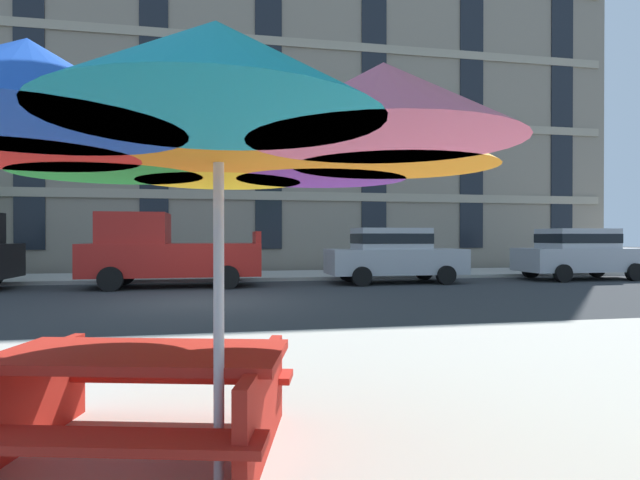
# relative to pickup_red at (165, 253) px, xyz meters

# --- Properties ---
(ground_plane) EXTENTS (120.00, 120.00, 0.00)m
(ground_plane) POSITION_rel_pickup_red_xyz_m (1.27, -3.70, -1.03)
(ground_plane) COLOR #2D3033
(sidewalk_far) EXTENTS (56.00, 3.60, 0.12)m
(sidewalk_far) POSITION_rel_pickup_red_xyz_m (1.27, 3.10, -0.97)
(sidewalk_far) COLOR #B2ADA3
(sidewalk_far) RESTS_ON ground
(apartment_building) EXTENTS (36.30, 12.08, 19.20)m
(apartment_building) POSITION_rel_pickup_red_xyz_m (1.27, 11.29, 8.57)
(apartment_building) COLOR gray
(apartment_building) RESTS_ON ground
(pickup_red) EXTENTS (5.10, 2.12, 2.20)m
(pickup_red) POSITION_rel_pickup_red_xyz_m (0.00, 0.00, 0.00)
(pickup_red) COLOR #B21E19
(pickup_red) RESTS_ON ground
(sedan_silver) EXTENTS (4.40, 1.98, 1.78)m
(sedan_silver) POSITION_rel_pickup_red_xyz_m (7.12, -0.00, -0.08)
(sedan_silver) COLOR #A8AAB2
(sedan_silver) RESTS_ON ground
(sedan_silver_midblock) EXTENTS (4.40, 1.98, 1.78)m
(sedan_silver_midblock) POSITION_rel_pickup_red_xyz_m (13.95, -0.00, -0.08)
(sedan_silver_midblock) COLOR #A8AAB2
(sedan_silver_midblock) RESTS_ON ground
(patio_umbrella) EXTENTS (3.26, 3.26, 2.35)m
(patio_umbrella) POSITION_rel_pickup_red_xyz_m (1.68, -12.70, 1.07)
(patio_umbrella) COLOR silver
(patio_umbrella) RESTS_ON ground
(picnic_table) EXTENTS (2.11, 1.90, 0.77)m
(picnic_table) POSITION_rel_pickup_red_xyz_m (1.19, -12.18, -0.54)
(picnic_table) COLOR red
(picnic_table) RESTS_ON ground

